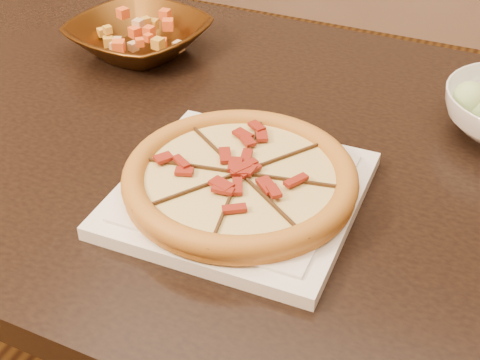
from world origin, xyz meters
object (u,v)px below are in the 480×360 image
(dining_table, at_px, (222,194))
(plate, at_px, (240,193))
(bronze_bowl, at_px, (139,37))
(pizza, at_px, (240,177))

(dining_table, bearing_deg, plate, -55.79)
(plate, xyz_separation_m, bronze_bowl, (-0.33, 0.30, 0.02))
(dining_table, relative_size, bronze_bowl, 5.76)
(plate, height_order, pizza, pizza)
(dining_table, height_order, pizza, pizza)
(plate, bearing_deg, bronze_bowl, 137.04)
(plate, relative_size, bronze_bowl, 1.29)
(plate, relative_size, pizza, 1.01)
(pizza, distance_m, bronze_bowl, 0.44)
(dining_table, xyz_separation_m, plate, (0.09, -0.13, 0.12))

